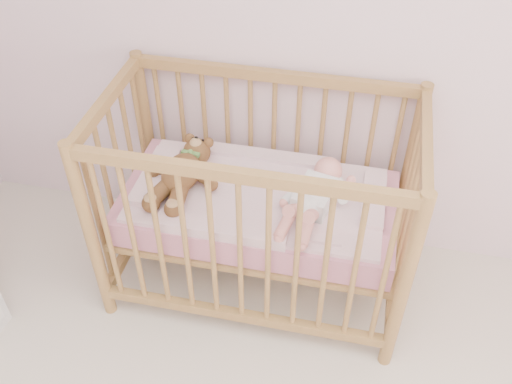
% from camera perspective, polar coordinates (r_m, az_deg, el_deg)
% --- Properties ---
extents(crib, '(1.36, 0.76, 1.00)m').
position_cam_1_polar(crib, '(2.57, 0.24, -1.27)').
color(crib, olive).
rests_on(crib, floor).
extents(mattress, '(1.22, 0.62, 0.13)m').
position_cam_1_polar(mattress, '(2.58, 0.24, -1.52)').
color(mattress, '#CC7F96').
rests_on(mattress, crib).
extents(blanket, '(1.10, 0.58, 0.06)m').
position_cam_1_polar(blanket, '(2.53, 0.24, -0.28)').
color(blanket, '#EBA2AE').
rests_on(blanket, mattress).
extents(baby, '(0.39, 0.61, 0.14)m').
position_cam_1_polar(baby, '(2.43, 5.92, -0.11)').
color(baby, white).
rests_on(baby, blanket).
extents(teddy_bear, '(0.41, 0.55, 0.14)m').
position_cam_1_polar(teddy_bear, '(2.53, -7.51, 1.97)').
color(teddy_bear, brown).
rests_on(teddy_bear, blanket).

